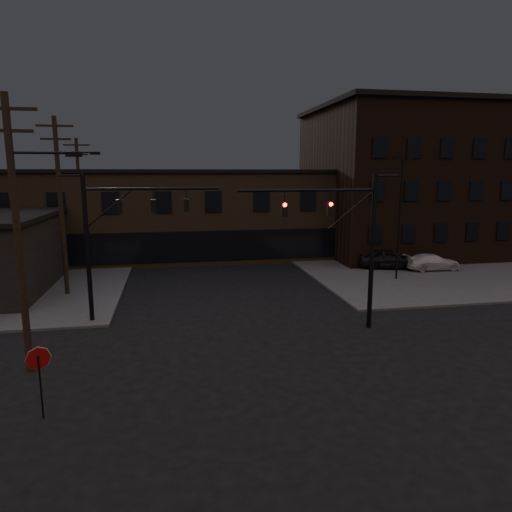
{
  "coord_description": "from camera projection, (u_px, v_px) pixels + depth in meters",
  "views": [
    {
      "loc": [
        -3.6,
        -17.03,
        8.08
      ],
      "look_at": [
        0.97,
        7.35,
        3.5
      ],
      "focal_mm": 32.0,
      "sensor_mm": 36.0,
      "label": 1
    }
  ],
  "objects": [
    {
      "name": "ground",
      "position": [
        266.0,
        373.0,
        18.58
      ],
      "size": [
        140.0,
        140.0,
        0.0
      ],
      "primitive_type": "plane",
      "color": "black",
      "rests_on": "ground"
    },
    {
      "name": "sidewalk_ne",
      "position": [
        443.0,
        257.0,
        43.81
      ],
      "size": [
        30.0,
        30.0,
        0.15
      ],
      "primitive_type": "cube",
      "color": "#474744",
      "rests_on": "ground"
    },
    {
      "name": "building_row",
      "position": [
        208.0,
        214.0,
        44.92
      ],
      "size": [
        40.0,
        12.0,
        8.0
      ],
      "primitive_type": "cube",
      "color": "#4F3C29",
      "rests_on": "ground"
    },
    {
      "name": "building_right",
      "position": [
        425.0,
        183.0,
        46.42
      ],
      "size": [
        22.0,
        16.0,
        14.0
      ],
      "primitive_type": "cube",
      "color": "black",
      "rests_on": "ground"
    },
    {
      "name": "traffic_signal_near",
      "position": [
        352.0,
        235.0,
        23.0
      ],
      "size": [
        7.12,
        0.24,
        8.0
      ],
      "color": "black",
      "rests_on": "ground"
    },
    {
      "name": "traffic_signal_far",
      "position": [
        112.0,
        231.0,
        24.19
      ],
      "size": [
        7.12,
        0.24,
        8.0
      ],
      "color": "black",
      "rests_on": "ground"
    },
    {
      "name": "stop_sign",
      "position": [
        39.0,
        366.0,
        14.88
      ],
      "size": [
        0.72,
        0.33,
        2.48
      ],
      "color": "black",
      "rests_on": "ground"
    },
    {
      "name": "utility_pole_near",
      "position": [
        19.0,
        230.0,
        17.74
      ],
      "size": [
        3.7,
        0.28,
        11.0
      ],
      "color": "black",
      "rests_on": "ground"
    },
    {
      "name": "utility_pole_mid",
      "position": [
        62.0,
        203.0,
        29.11
      ],
      "size": [
        3.7,
        0.28,
        11.5
      ],
      "color": "black",
      "rests_on": "ground"
    },
    {
      "name": "utility_pole_far",
      "position": [
        80.0,
        198.0,
        40.58
      ],
      "size": [
        2.2,
        0.28,
        11.0
      ],
      "color": "black",
      "rests_on": "ground"
    },
    {
      "name": "lot_light_a",
      "position": [
        400.0,
        208.0,
        33.47
      ],
      "size": [
        1.5,
        0.28,
        9.14
      ],
      "color": "black",
      "rests_on": "ground"
    },
    {
      "name": "lot_light_b",
      "position": [
        436.0,
        202.0,
        39.39
      ],
      "size": [
        1.5,
        0.28,
        9.14
      ],
      "color": "black",
      "rests_on": "ground"
    },
    {
      "name": "parked_car_lot_a",
      "position": [
        388.0,
        259.0,
        38.01
      ],
      "size": [
        5.17,
        3.12,
        1.65
      ],
      "primitive_type": "imported",
      "rotation": [
        0.0,
        0.0,
        1.31
      ],
      "color": "black",
      "rests_on": "sidewalk_ne"
    },
    {
      "name": "parked_car_lot_b",
      "position": [
        432.0,
        262.0,
        37.41
      ],
      "size": [
        4.58,
        2.01,
        1.31
      ],
      "primitive_type": "imported",
      "rotation": [
        0.0,
        0.0,
        1.53
      ],
      "color": "silver",
      "rests_on": "sidewalk_ne"
    },
    {
      "name": "car_crossing",
      "position": [
        184.0,
        252.0,
        42.66
      ],
      "size": [
        1.45,
        4.09,
        1.34
      ],
      "primitive_type": "imported",
      "rotation": [
        0.0,
        0.0,
        0.01
      ],
      "color": "black",
      "rests_on": "ground"
    }
  ]
}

